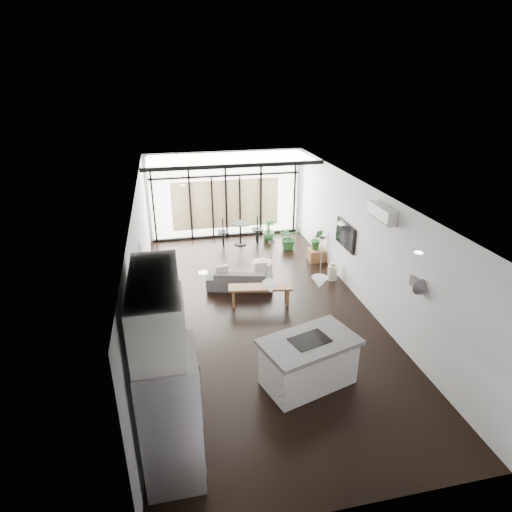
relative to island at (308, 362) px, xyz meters
name	(u,v)px	position (x,y,z in m)	size (l,w,h in m)	color
floor	(259,310)	(-0.31, 2.61, -0.45)	(5.00, 10.00, 0.00)	black
ceiling	(259,193)	(-0.31, 2.61, 2.35)	(5.00, 10.00, 0.00)	white
wall_left	(141,265)	(-2.81, 2.61, 0.95)	(0.02, 10.00, 2.80)	white
wall_right	(365,246)	(2.19, 2.61, 0.95)	(0.02, 10.00, 2.80)	white
wall_back	(225,195)	(-0.31, 7.61, 0.95)	(5.00, 0.02, 2.80)	white
wall_front	(354,426)	(-0.31, -2.39, 0.95)	(5.00, 0.02, 2.80)	white
glazing	(226,196)	(-0.31, 7.49, 0.95)	(5.00, 0.20, 2.80)	black
skylight	(229,158)	(-0.31, 6.61, 2.32)	(4.70, 1.90, 0.06)	white
neighbour_building	(226,204)	(-0.31, 7.56, 0.65)	(3.50, 0.02, 1.60)	beige
island	(308,362)	(0.00, 0.00, 0.00)	(1.65, 0.98, 0.90)	silver
cooktop	(310,340)	(0.00, 0.00, 0.46)	(0.66, 0.44, 0.01)	black
fridge	(171,415)	(-2.37, -1.34, 0.53)	(0.76, 0.95, 1.96)	#9D9DA2
appliance_column	(167,362)	(-2.38, -0.44, 0.72)	(0.60, 0.63, 2.33)	silver
upper_cabinets	(156,308)	(-2.43, -0.89, 1.90)	(0.62, 1.75, 0.86)	silver
pendant_left	(271,287)	(-0.71, -0.04, 1.57)	(0.26, 0.26, 0.18)	white
pendant_right	(319,282)	(0.09, -0.04, 1.57)	(0.26, 0.26, 0.18)	white
sofa	(240,276)	(-0.52, 3.84, -0.12)	(1.67, 0.49, 0.65)	#464648
console_bench	(260,295)	(-0.22, 2.87, -0.21)	(1.49, 0.37, 0.48)	brown
pouf	(262,269)	(0.16, 4.30, -0.23)	(0.54, 0.54, 0.43)	beige
crate	(316,255)	(1.94, 5.03, -0.28)	(0.45, 0.45, 0.34)	brown
plant_tall	(289,240)	(1.41, 6.04, -0.16)	(0.67, 0.75, 0.58)	#245C26
plant_med	(268,235)	(0.95, 6.84, -0.24)	(0.41, 0.74, 0.41)	#245C26
plant_crate	(317,245)	(1.94, 5.03, 0.03)	(0.35, 0.63, 0.28)	#245C26
milk_can	(332,271)	(1.94, 3.76, -0.21)	(0.25, 0.25, 0.49)	silver
bistro_set	(240,234)	(0.00, 6.73, -0.11)	(1.40, 0.56, 0.67)	black
tv	(345,235)	(2.15, 3.61, 0.85)	(0.05, 1.10, 0.65)	black
ac_unit	(382,213)	(2.07, 1.81, 2.00)	(0.22, 0.90, 0.30)	white
framed_art	(141,269)	(-2.78, 2.11, 1.10)	(0.04, 0.70, 0.90)	black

